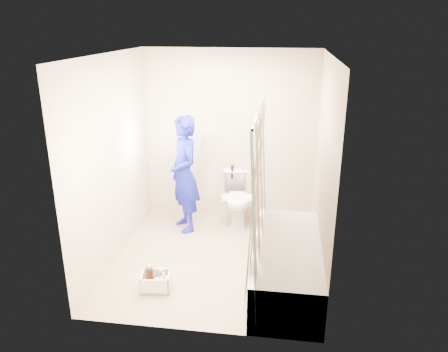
# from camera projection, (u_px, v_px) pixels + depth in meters

# --- Properties ---
(floor) EXTENTS (2.60, 2.60, 0.00)m
(floor) POSITION_uv_depth(u_px,v_px,m) (215.00, 260.00, 5.28)
(floor) COLOR gray
(floor) RESTS_ON ground
(ceiling) EXTENTS (2.40, 2.60, 0.02)m
(ceiling) POSITION_uv_depth(u_px,v_px,m) (214.00, 55.00, 4.48)
(ceiling) COLOR white
(ceiling) RESTS_ON wall_back
(wall_back) EXTENTS (2.40, 0.02, 2.40)m
(wall_back) POSITION_uv_depth(u_px,v_px,m) (230.00, 137.00, 6.09)
(wall_back) COLOR tan
(wall_back) RESTS_ON ground
(wall_front) EXTENTS (2.40, 0.02, 2.40)m
(wall_front) POSITION_uv_depth(u_px,v_px,m) (189.00, 213.00, 3.67)
(wall_front) COLOR tan
(wall_front) RESTS_ON ground
(wall_left) EXTENTS (0.02, 2.60, 2.40)m
(wall_left) POSITION_uv_depth(u_px,v_px,m) (112.00, 161.00, 5.04)
(wall_left) COLOR tan
(wall_left) RESTS_ON ground
(wall_right) EXTENTS (0.02, 2.60, 2.40)m
(wall_right) POSITION_uv_depth(u_px,v_px,m) (324.00, 170.00, 4.72)
(wall_right) COLOR tan
(wall_right) RESTS_ON ground
(bathtub) EXTENTS (0.70, 1.75, 0.50)m
(bathtub) POSITION_uv_depth(u_px,v_px,m) (287.00, 264.00, 4.68)
(bathtub) COLOR white
(bathtub) RESTS_ON ground
(curtain_rod) EXTENTS (0.02, 1.90, 0.02)m
(curtain_rod) POSITION_uv_depth(u_px,v_px,m) (260.00, 107.00, 4.16)
(curtain_rod) COLOR silver
(curtain_rod) RESTS_ON wall_back
(shower_curtain) EXTENTS (0.06, 1.75, 1.80)m
(shower_curtain) POSITION_uv_depth(u_px,v_px,m) (258.00, 197.00, 4.47)
(shower_curtain) COLOR silver
(shower_curtain) RESTS_ON curtain_rod
(toilet) EXTENTS (0.51, 0.77, 0.73)m
(toilet) POSITION_uv_depth(u_px,v_px,m) (238.00, 198.00, 6.15)
(toilet) COLOR white
(toilet) RESTS_ON ground
(tank_lid) EXTENTS (0.47, 0.26, 0.03)m
(tank_lid) POSITION_uv_depth(u_px,v_px,m) (238.00, 197.00, 6.01)
(tank_lid) COLOR white
(tank_lid) RESTS_ON toilet
(tank_internals) EXTENTS (0.18, 0.06, 0.24)m
(tank_internals) POSITION_uv_depth(u_px,v_px,m) (235.00, 170.00, 6.21)
(tank_internals) COLOR black
(tank_internals) RESTS_ON toilet
(plumber) EXTENTS (0.63, 0.69, 1.59)m
(plumber) POSITION_uv_depth(u_px,v_px,m) (184.00, 174.00, 5.83)
(plumber) COLOR #1127AA
(plumber) RESTS_ON ground
(cleaning_caddy) EXTENTS (0.34, 0.29, 0.24)m
(cleaning_caddy) POSITION_uv_depth(u_px,v_px,m) (157.00, 282.00, 4.67)
(cleaning_caddy) COLOR white
(cleaning_caddy) RESTS_ON ground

